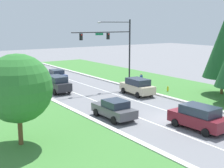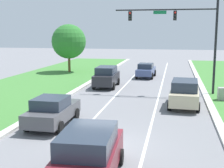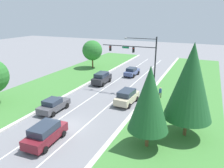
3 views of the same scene
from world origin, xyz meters
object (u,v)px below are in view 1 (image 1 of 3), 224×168
pedestrian (141,79)px  utility_cabinet (143,84)px  slate_blue_sedan (56,75)px  graphite_sedan (114,109)px  traffic_signal_mast (115,43)px  charcoal_suv (56,84)px  oak_near_left_tree (18,88)px  fire_hydrant (168,89)px  champagne_suv (137,86)px  burgundy_suv (199,117)px

pedestrian → utility_cabinet: bearing=43.3°
slate_blue_sedan → graphite_sedan: 20.19m
traffic_signal_mast → pedestrian: 6.13m
charcoal_suv → oak_near_left_tree: (-9.12, -14.30, 2.94)m
traffic_signal_mast → fire_hydrant: bearing=-55.5°
charcoal_suv → utility_cabinet: charcoal_suv is taller
traffic_signal_mast → champagne_suv: bearing=-92.0°
fire_hydrant → champagne_suv: bearing=168.3°
pedestrian → fire_hydrant: size_ratio=2.41×
utility_cabinet → traffic_signal_mast: bearing=139.0°
traffic_signal_mast → fire_hydrant: size_ratio=12.48×
champagne_suv → charcoal_suv: charcoal_suv is taller
slate_blue_sedan → champagne_suv: size_ratio=0.97×
slate_blue_sedan → oak_near_left_tree: (-12.29, -21.37, 3.12)m
graphite_sedan → burgundy_suv: bearing=-57.7°
graphite_sedan → burgundy_suv: size_ratio=0.94×
graphite_sedan → fire_hydrant: graphite_sedan is taller
champagne_suv → utility_cabinet: champagne_suv is taller
oak_near_left_tree → burgundy_suv: bearing=-19.9°
utility_cabinet → pedestrian: (0.80, 1.42, 0.41)m
charcoal_suv → fire_hydrant: (11.29, -7.51, -0.69)m
fire_hydrant → oak_near_left_tree: 21.82m
utility_cabinet → burgundy_suv: bearing=-114.5°
slate_blue_sedan → charcoal_suv: charcoal_suv is taller
burgundy_suv → fire_hydrant: (7.79, 11.36, -0.64)m
traffic_signal_mast → graphite_sedan: (-7.73, -11.00, -4.95)m
champagne_suv → traffic_signal_mast: bearing=90.9°
slate_blue_sedan → graphite_sedan: graphite_sedan is taller
utility_cabinet → oak_near_left_tree: size_ratio=0.17×
utility_cabinet → oak_near_left_tree: 22.02m
slate_blue_sedan → charcoal_suv: size_ratio=0.97×
slate_blue_sedan → charcoal_suv: 7.75m
slate_blue_sedan → pedestrian: size_ratio=2.70×
traffic_signal_mast → pedestrian: traffic_signal_mast is taller
champagne_suv → burgundy_suv: 12.76m
charcoal_suv → fire_hydrant: charcoal_suv is taller
traffic_signal_mast → graphite_sedan: 14.33m
burgundy_suv → oak_near_left_tree: 13.76m
graphite_sedan → champagne_suv: 9.74m
burgundy_suv → slate_blue_sedan: bearing=87.6°
champagne_suv → fire_hydrant: champagne_suv is taller
graphite_sedan → champagne_suv: size_ratio=0.96×
slate_blue_sedan → utility_cabinet: bearing=-55.5°
pedestrian → fire_hydrant: 4.74m
champagne_suv → burgundy_suv: bearing=-104.0°
slate_blue_sedan → champagne_suv: 14.32m
pedestrian → fire_hydrant: pedestrian is taller
slate_blue_sedan → champagne_suv: (4.04, -13.74, 0.14)m
graphite_sedan → burgundy_suv: 7.19m
burgundy_suv → traffic_signal_mast: bearing=74.1°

